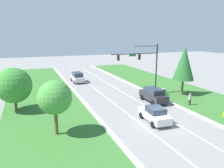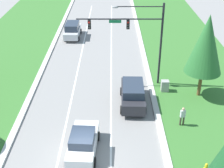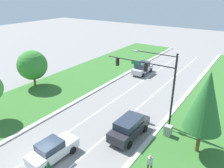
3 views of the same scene
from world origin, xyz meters
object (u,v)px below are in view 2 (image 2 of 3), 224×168
Objects in this scene: silver_suv at (71,30)px; utility_cabinet at (164,86)px; white_sedan at (82,143)px; conifer_near_right_tree at (205,44)px; traffic_signal_mast at (136,32)px; fire_hydrant at (205,167)px; pedestrian at (182,116)px; charcoal_suv at (132,94)px.

utility_cabinet is at bearing -54.63° from silver_suv.
conifer_near_right_tree is at bearing 41.28° from white_sedan.
traffic_signal_mast reaches higher than fire_hydrant.
silver_suv is 2.86× the size of pedestrian.
fire_hydrant is (4.29, -8.22, -0.71)m from charcoal_suv.
conifer_near_right_tree is at bearing -14.24° from utility_cabinet.
white_sedan is at bearing -113.10° from traffic_signal_mast.
fire_hydrant is at bearing 85.02° from pedestrian.
silver_suv is at bearing 120.11° from traffic_signal_mast.
silver_suv reaches higher than white_sedan.
traffic_signal_mast is 11.85m from white_sedan.
white_sedan is 6.51× the size of fire_hydrant.
utility_cabinet is (2.65, -1.53, -4.75)m from traffic_signal_mast.
pedestrian is at bearing -65.25° from traffic_signal_mast.
fire_hydrant is at bearing -65.17° from silver_suv.
traffic_signal_mast is 5.65m from utility_cabinet.
charcoal_suv reaches higher than silver_suv.
pedestrian is (10.83, -20.10, -0.08)m from silver_suv.
silver_suv is at bearing 124.98° from utility_cabinet.
charcoal_suv reaches higher than pedestrian.
silver_suv is 0.96× the size of charcoal_suv.
white_sedan is 8.16m from pedestrian.
utility_cabinet is 10.50m from fire_hydrant.
utility_cabinet is at bearing 165.76° from conifer_near_right_tree.
traffic_signal_mast is 6.12m from conifer_near_right_tree.
pedestrian is at bearing -117.92° from conifer_near_right_tree.
fire_hydrant is 10.92m from conifer_near_right_tree.
fire_hydrant is at bearing -72.45° from traffic_signal_mast.
silver_suv is at bearing -73.30° from pedestrian.
charcoal_suv is 4.89m from pedestrian.
traffic_signal_mast is 11.39× the size of fire_hydrant.
pedestrian is (3.71, -3.19, -0.11)m from charcoal_suv.
charcoal_suv reaches higher than white_sedan.
fire_hydrant is at bearing -83.77° from utility_cabinet.
fire_hydrant is (8.10, -1.86, -0.54)m from white_sedan.
charcoal_suv is 2.98× the size of pedestrian.
traffic_signal_mast is at bearing 70.11° from white_sedan.
white_sedan is 4.04× the size of utility_cabinet.
silver_suv is at bearing 130.70° from conifer_near_right_tree.
white_sedan is 23.50m from silver_suv.
fire_hydrant is at bearing -9.71° from white_sedan.
traffic_signal_mast reaches higher than pedestrian.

